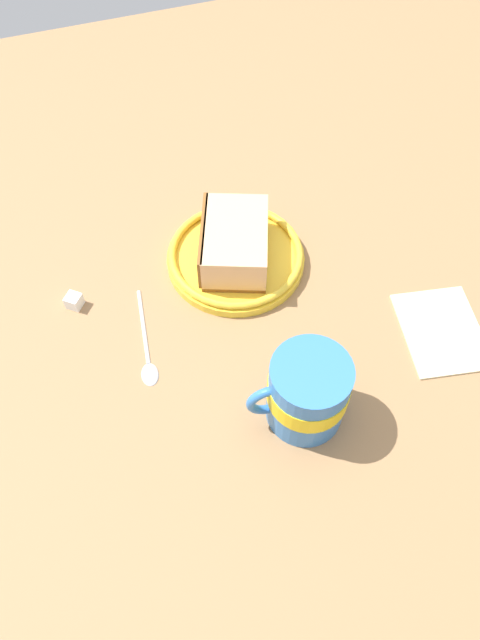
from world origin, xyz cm
name	(u,v)px	position (x,y,z in cm)	size (l,w,h in cm)	color
ground_plane	(228,323)	(0.00, 0.00, -1.56)	(140.56, 140.56, 3.12)	#936D47
small_plate	(236,256)	(-7.80, 3.70, 1.06)	(17.77, 17.77, 2.15)	yellow
cake_slice	(233,242)	(-7.89, 3.45, 3.79)	(14.08, 12.11, 5.16)	brown
tea_mug	(307,392)	(14.82, 3.87, 4.96)	(8.54, 11.04, 9.47)	#3372BF
teaspoon	(147,355)	(2.47, -10.63, 0.35)	(13.67, 2.95, 0.80)	silver
folded_napkin	(442,330)	(10.44, 23.66, 0.30)	(11.94, 9.28, 0.60)	beige
sugar_cube	(74,301)	(-7.63, -17.29, 0.89)	(1.77, 1.77, 1.77)	white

